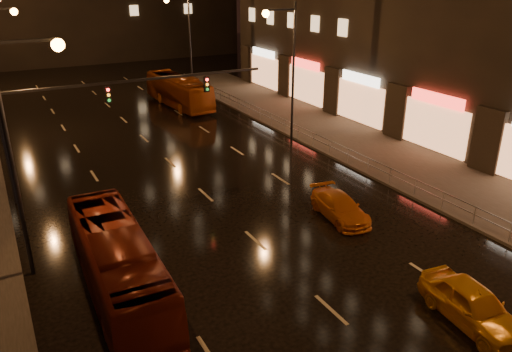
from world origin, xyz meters
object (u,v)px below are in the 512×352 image
(bus_red, at_px, (118,263))
(taxi_near, at_px, (473,305))
(bus_curb, at_px, (179,91))
(taxi_far, at_px, (340,207))

(bus_red, height_order, taxi_near, bus_red)
(bus_curb, xyz_separation_m, taxi_near, (-2.00, -35.33, -0.70))
(taxi_near, bearing_deg, bus_red, 150.55)
(taxi_near, distance_m, taxi_far, 9.05)
(bus_curb, bearing_deg, bus_red, -118.72)
(bus_red, bearing_deg, taxi_near, -34.84)
(bus_red, xyz_separation_m, bus_curb, (12.68, 27.44, 0.08))
(bus_curb, bearing_deg, taxi_near, -97.15)
(bus_curb, distance_m, taxi_near, 35.39)
(bus_curb, relative_size, taxi_near, 2.38)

